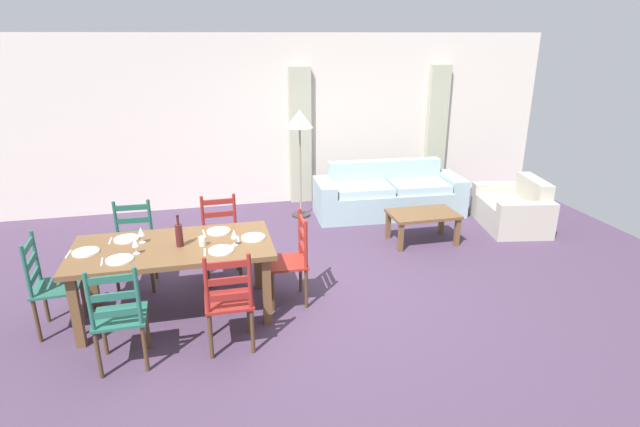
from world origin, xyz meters
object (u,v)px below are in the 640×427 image
(couch, at_px, (388,195))
(wine_bottle, at_px, (179,235))
(wine_glass_far_left, at_px, (141,232))
(wine_glass_near_right, at_px, (234,235))
(dining_chair_head_east, at_px, (292,259))
(standing_lamp, at_px, (300,125))
(dining_table, at_px, (173,253))
(coffee_cup_primary, at_px, (202,241))
(dining_chair_head_west, at_px, (50,285))
(armchair_upholstered, at_px, (515,210))
(dining_chair_near_right, at_px, (229,301))
(wine_glass_near_left, at_px, (135,243))
(dining_chair_near_left, at_px, (119,317))
(dining_chair_far_right, at_px, (221,238))
(coffee_table, at_px, (423,217))
(dining_chair_far_left, at_px, (134,245))

(couch, bearing_deg, wine_bottle, -141.47)
(wine_glass_far_left, bearing_deg, wine_glass_near_right, -17.26)
(dining_chair_head_east, height_order, standing_lamp, standing_lamp)
(dining_table, bearing_deg, coffee_cup_primary, -14.37)
(dining_chair_head_west, height_order, armchair_upholstered, dining_chair_head_west)
(dining_chair_near_right, relative_size, couch, 0.41)
(dining_chair_near_right, height_order, wine_glass_near_left, dining_chair_near_right)
(coffee_cup_primary, xyz_separation_m, standing_lamp, (1.48, 2.65, 0.62))
(dining_chair_near_left, height_order, couch, dining_chair_near_left)
(wine_bottle, height_order, wine_glass_near_right, wine_bottle)
(wine_glass_far_left, bearing_deg, armchair_upholstered, 14.30)
(wine_glass_far_left, relative_size, armchair_upholstered, 0.13)
(wine_bottle, distance_m, armchair_upholstered, 4.92)
(dining_chair_far_right, distance_m, wine_glass_near_left, 1.24)
(couch, relative_size, coffee_table, 2.58)
(wine_glass_near_right, relative_size, wine_glass_far_left, 1.00)
(dining_chair_far_right, bearing_deg, dining_chair_far_left, 179.16)
(coffee_cup_primary, bearing_deg, dining_chair_far_left, 131.93)
(coffee_cup_primary, bearing_deg, armchair_upholstered, 18.48)
(dining_chair_near_left, height_order, wine_glass_near_right, dining_chair_near_left)
(dining_chair_head_west, xyz_separation_m, standing_lamp, (2.89, 2.61, 0.93))
(dining_chair_near_right, xyz_separation_m, wine_bottle, (-0.40, 0.69, 0.39))
(wine_bottle, xyz_separation_m, coffee_cup_primary, (0.21, -0.04, -0.07))
(coffee_cup_primary, height_order, couch, coffee_cup_primary)
(dining_chair_far_right, height_order, wine_glass_far_left, dining_chair_far_right)
(wine_glass_far_left, xyz_separation_m, standing_lamp, (2.06, 2.44, 0.55))
(dining_chair_near_left, xyz_separation_m, coffee_cup_primary, (0.71, 0.71, 0.32))
(dining_chair_near_right, relative_size, standing_lamp, 0.59)
(dining_chair_head_east, distance_m, wine_bottle, 1.16)
(dining_chair_near_right, distance_m, coffee_cup_primary, 0.75)
(dining_chair_far_left, bearing_deg, wine_glass_near_right, -40.57)
(dining_chair_head_east, relative_size, coffee_table, 1.07)
(standing_lamp, bearing_deg, dining_chair_far_left, -140.72)
(coffee_cup_primary, bearing_deg, couch, 40.98)
(wine_glass_near_left, height_order, couch, wine_glass_near_left)
(dining_chair_far_left, distance_m, dining_chair_head_west, 1.03)
(dining_chair_near_left, distance_m, dining_chair_near_right, 0.90)
(wine_glass_near_right, xyz_separation_m, standing_lamp, (1.18, 2.72, 0.55))
(wine_glass_far_left, bearing_deg, dining_table, -24.64)
(dining_chair_far_right, xyz_separation_m, wine_glass_near_right, (0.10, -0.88, 0.38))
(dining_chair_far_right, bearing_deg, couch, 32.00)
(dining_chair_far_right, height_order, couch, dining_chair_far_right)
(wine_glass_near_right, height_order, armchair_upholstered, wine_glass_near_right)
(dining_chair_near_right, distance_m, coffee_table, 3.29)
(dining_chair_head_west, bearing_deg, dining_chair_near_right, -23.19)
(dining_chair_far_left, height_order, standing_lamp, standing_lamp)
(dining_table, distance_m, armchair_upholstered, 4.96)
(coffee_cup_primary, distance_m, standing_lamp, 3.10)
(wine_glass_far_left, xyz_separation_m, coffee_cup_primary, (0.58, -0.21, -0.07))
(dining_table, bearing_deg, standing_lamp, 55.53)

